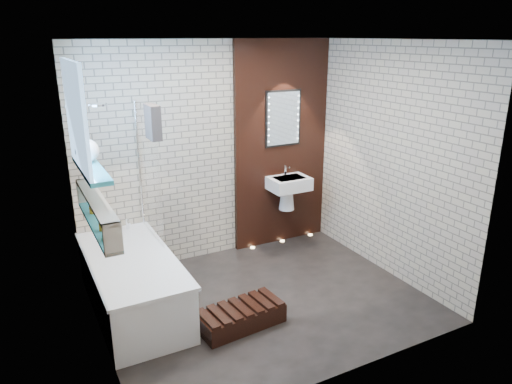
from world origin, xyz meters
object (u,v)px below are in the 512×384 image
bathtub (133,284)px  washbasin (288,188)px  bath_screen (149,173)px  led_mirror (283,118)px  walnut_step (241,317)px

bathtub → washbasin: (2.17, 0.62, 0.50)m
bath_screen → led_mirror: led_mirror is taller
bathtub → bath_screen: bearing=51.1°
bathtub → bath_screen: bath_screen is taller
bathtub → bath_screen: (0.35, 0.44, 0.99)m
bathtub → walnut_step: bathtub is taller
washbasin → led_mirror: size_ratio=0.83×
washbasin → bathtub: bearing=-164.0°
bathtub → led_mirror: led_mirror is taller
bathtub → washbasin: bearing=16.0°
washbasin → walnut_step: (-1.35, -1.37, -0.70)m
led_mirror → walnut_step: led_mirror is taller
washbasin → walnut_step: size_ratio=0.71×
washbasin → walnut_step: bearing=-134.5°
bath_screen → walnut_step: bearing=-68.4°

